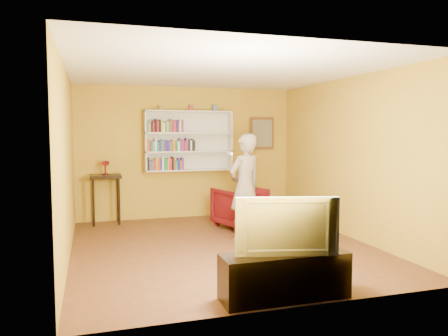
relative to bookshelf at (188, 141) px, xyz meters
The scene contains 16 objects.
room_shell 2.48m from the bookshelf, 90.00° to the right, with size 5.30×5.80×2.88m.
bookshelf is the anchor object (origin of this frame).
books_row_lower 0.69m from the bookshelf, 167.44° to the right, with size 0.73×0.18×0.27m.
books_row_middle 0.40m from the bookshelf, 164.39° to the right, with size 0.96×0.19×0.27m.
books_row_upper 0.58m from the bookshelf, 168.18° to the right, with size 0.72×0.19×0.26m.
ornament_left 0.88m from the bookshelf, behind, with size 0.07×0.07×0.10m, color #A0692D.
ornament_centre 0.68m from the bookshelf, 50.97° to the right, with size 0.09×0.09×0.12m, color brown.
ornament_right 0.88m from the bookshelf, ahead, with size 0.09×0.09×0.13m, color slate.
framed_painting 1.66m from the bookshelf, ahead, with size 0.55×0.05×0.70m.
console_table 1.86m from the bookshelf, behind, with size 0.59×0.45×0.96m.
ruby_lustre 1.73m from the bookshelf, behind, with size 0.17×0.16×0.27m.
armchair 1.83m from the bookshelf, 58.35° to the right, with size 0.80×0.83×0.75m, color #41040E.
person 2.30m from the bookshelf, 77.34° to the right, with size 0.64×0.42×1.76m, color #6A5D4E.
game_remote 2.43m from the bookshelf, 86.92° to the right, with size 0.04×0.15×0.04m, color white.
tv_cabinet 4.85m from the bookshelf, 89.69° to the right, with size 1.39×0.42×0.50m, color black.
television 4.73m from the bookshelf, 89.69° to the right, with size 1.08×0.14×0.62m, color black.
Camera 1 is at (-1.93, -6.41, 1.79)m, focal length 35.00 mm.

